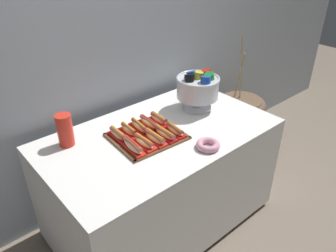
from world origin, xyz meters
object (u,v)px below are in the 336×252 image
floor_vase (238,129)px  punch_bowl (198,87)px  hot_dog_9 (159,119)px  cup_stack (65,130)px  hot_dog_2 (155,138)px  hot_dog_7 (139,127)px  buffet_table (161,178)px  hot_dog_1 (144,142)px  hot_dog_6 (129,130)px  serving_tray (147,136)px  hot_dog_4 (175,130)px  hot_dog_5 (118,135)px  donut (208,145)px  hot_dog_8 (149,123)px  hot_dog_0 (133,147)px  hot_dog_3 (165,134)px

floor_vase → punch_bowl: (-0.66, -0.10, 0.64)m
hot_dog_9 → floor_vase: bearing=5.4°
punch_bowl → cup_stack: 0.92m
hot_dog_2 → hot_dog_7: 0.17m
buffet_table → hot_dog_1: size_ratio=8.68×
punch_bowl → hot_dog_9: bearing=178.8°
floor_vase → hot_dog_9: (-1.00, -0.09, 0.51)m
hot_dog_1 → hot_dog_6: bearing=86.7°
hot_dog_6 → serving_tray: bearing=-51.1°
hot_dog_4 → cup_stack: size_ratio=0.88×
hot_dog_5 → punch_bowl: (0.64, -0.02, 0.13)m
punch_bowl → hot_dog_5: bearing=177.8°
donut → hot_dog_8: bearing=106.3°
hot_dog_5 → punch_bowl: punch_bowl is taller
serving_tray → donut: bearing=-58.5°
hot_dog_4 → hot_dog_5: (-0.29, 0.18, 0.00)m
hot_dog_9 → hot_dog_8: bearing=176.7°
hot_dog_5 → hot_dog_9: (0.30, -0.02, 0.00)m
serving_tray → hot_dog_6: size_ratio=2.66×
hot_dog_2 → serving_tray: bearing=86.7°
hot_dog_5 → donut: hot_dog_5 is taller
buffet_table → hot_dog_1: 0.43m
hot_dog_7 → cup_stack: cup_stack is taller
floor_vase → punch_bowl: bearing=-171.3°
hot_dog_6 → hot_dog_9: same height
hot_dog_0 → hot_dog_2: 0.15m
hot_dog_5 → hot_dog_4: bearing=-32.1°
hot_dog_6 → hot_dog_3: bearing=-51.1°
punch_bowl → hot_dog_6: bearing=178.0°
hot_dog_2 → punch_bowl: (0.50, 0.15, 0.13)m
punch_bowl → hot_dog_2: bearing=-163.4°
donut → buffet_table: bearing=108.5°
hot_dog_4 → hot_dog_6: bearing=140.4°
hot_dog_3 → hot_dog_8: (0.01, 0.16, -0.00)m
hot_dog_8 → punch_bowl: 0.44m
hot_dog_5 → donut: size_ratio=1.17×
hot_dog_6 → hot_dog_8: 0.15m
hot_dog_3 → hot_dog_8: size_ratio=0.97×
hot_dog_1 → hot_dog_8: size_ratio=0.93×
hot_dog_2 → hot_dog_5: size_ratio=1.08×
punch_bowl → donut: (-0.30, -0.39, -0.14)m
punch_bowl → buffet_table: bearing=-169.1°
hot_dog_0 → hot_dog_5: (0.01, 0.16, -0.00)m
hot_dog_1 → hot_dog_5: (-0.07, 0.17, -0.00)m
buffet_table → punch_bowl: (0.40, 0.08, 0.52)m
cup_stack → floor_vase: bearing=-2.7°
hot_dog_2 → hot_dog_3: bearing=-3.3°
floor_vase → hot_dog_2: size_ratio=6.34×
hot_dog_3 → cup_stack: size_ratio=0.90×
hot_dog_7 → hot_dog_2: bearing=-93.3°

